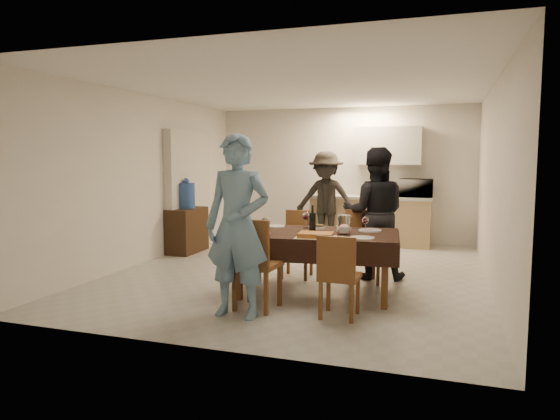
{
  "coord_description": "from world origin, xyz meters",
  "views": [
    {
      "loc": [
        1.92,
        -6.71,
        1.63
      ],
      "look_at": [
        -0.2,
        -0.3,
        0.92
      ],
      "focal_mm": 32.0,
      "sensor_mm": 36.0,
      "label": 1
    }
  ],
  "objects_px": {
    "dining_table": "(315,235)",
    "savoury_tart": "(316,235)",
    "wine_bottle": "(312,218)",
    "person_kitchen": "(326,199)",
    "person_far": "(374,213)",
    "microwave": "(416,188)",
    "console": "(187,230)",
    "water_pitcher": "(344,225)",
    "water_jug": "(186,196)",
    "person_near": "(237,226)"
  },
  "relations": [
    {
      "from": "microwave",
      "to": "person_near",
      "type": "distance_m",
      "value": 5.0
    },
    {
      "from": "console",
      "to": "dining_table",
      "type": "bearing_deg",
      "value": -34.59
    },
    {
      "from": "dining_table",
      "to": "person_far",
      "type": "distance_m",
      "value": 1.2
    },
    {
      "from": "dining_table",
      "to": "microwave",
      "type": "bearing_deg",
      "value": 70.1
    },
    {
      "from": "water_jug",
      "to": "water_pitcher",
      "type": "distance_m",
      "value": 3.68
    },
    {
      "from": "console",
      "to": "person_near",
      "type": "height_order",
      "value": "person_near"
    },
    {
      "from": "person_far",
      "to": "person_kitchen",
      "type": "height_order",
      "value": "person_far"
    },
    {
      "from": "water_jug",
      "to": "wine_bottle",
      "type": "xyz_separation_m",
      "value": [
        2.71,
        -1.86,
        -0.07
      ]
    },
    {
      "from": "microwave",
      "to": "person_far",
      "type": "relative_size",
      "value": 0.34
    },
    {
      "from": "wine_bottle",
      "to": "microwave",
      "type": "relative_size",
      "value": 0.53
    },
    {
      "from": "dining_table",
      "to": "person_far",
      "type": "bearing_deg",
      "value": 56.58
    },
    {
      "from": "console",
      "to": "microwave",
      "type": "relative_size",
      "value": 1.38
    },
    {
      "from": "wine_bottle",
      "to": "water_pitcher",
      "type": "distance_m",
      "value": 0.42
    },
    {
      "from": "dining_table",
      "to": "person_near",
      "type": "bearing_deg",
      "value": -123.42
    },
    {
      "from": "wine_bottle",
      "to": "water_pitcher",
      "type": "xyz_separation_m",
      "value": [
        0.4,
        -0.1,
        -0.05
      ]
    },
    {
      "from": "water_jug",
      "to": "person_far",
      "type": "bearing_deg",
      "value": -14.48
    },
    {
      "from": "wine_bottle",
      "to": "microwave",
      "type": "bearing_deg",
      "value": 74.95
    },
    {
      "from": "console",
      "to": "wine_bottle",
      "type": "distance_m",
      "value": 3.33
    },
    {
      "from": "dining_table",
      "to": "wine_bottle",
      "type": "xyz_separation_m",
      "value": [
        -0.05,
        0.05,
        0.19
      ]
    },
    {
      "from": "savoury_tart",
      "to": "person_near",
      "type": "distance_m",
      "value": 0.95
    },
    {
      "from": "wine_bottle",
      "to": "person_far",
      "type": "xyz_separation_m",
      "value": [
        0.6,
        1.0,
        -0.03
      ]
    },
    {
      "from": "console",
      "to": "person_kitchen",
      "type": "distance_m",
      "value": 2.57
    },
    {
      "from": "water_pitcher",
      "to": "person_near",
      "type": "relative_size",
      "value": 0.12
    },
    {
      "from": "console",
      "to": "person_kitchen",
      "type": "height_order",
      "value": "person_kitchen"
    },
    {
      "from": "dining_table",
      "to": "person_far",
      "type": "relative_size",
      "value": 1.14
    },
    {
      "from": "console",
      "to": "water_jug",
      "type": "bearing_deg",
      "value": 0.0
    },
    {
      "from": "console",
      "to": "water_jug",
      "type": "height_order",
      "value": "water_jug"
    },
    {
      "from": "dining_table",
      "to": "microwave",
      "type": "xyz_separation_m",
      "value": [
        0.94,
        3.72,
        0.36
      ]
    },
    {
      "from": "wine_bottle",
      "to": "person_near",
      "type": "distance_m",
      "value": 1.21
    },
    {
      "from": "microwave",
      "to": "person_far",
      "type": "height_order",
      "value": "person_far"
    },
    {
      "from": "console",
      "to": "wine_bottle",
      "type": "bearing_deg",
      "value": -34.36
    },
    {
      "from": "water_jug",
      "to": "water_pitcher",
      "type": "bearing_deg",
      "value": -32.13
    },
    {
      "from": "console",
      "to": "savoury_tart",
      "type": "relative_size",
      "value": 1.89
    },
    {
      "from": "console",
      "to": "water_pitcher",
      "type": "relative_size",
      "value": 3.7
    },
    {
      "from": "savoury_tart",
      "to": "dining_table",
      "type": "bearing_deg",
      "value": 104.74
    },
    {
      "from": "dining_table",
      "to": "console",
      "type": "height_order",
      "value": "console"
    },
    {
      "from": "console",
      "to": "microwave",
      "type": "distance_m",
      "value": 4.18
    },
    {
      "from": "microwave",
      "to": "water_pitcher",
      "type": "bearing_deg",
      "value": 81.16
    },
    {
      "from": "console",
      "to": "water_jug",
      "type": "relative_size",
      "value": 1.89
    },
    {
      "from": "savoury_tart",
      "to": "person_kitchen",
      "type": "distance_m",
      "value": 3.73
    },
    {
      "from": "person_near",
      "to": "person_far",
      "type": "bearing_deg",
      "value": 62.99
    },
    {
      "from": "water_pitcher",
      "to": "person_far",
      "type": "distance_m",
      "value": 1.12
    },
    {
      "from": "person_kitchen",
      "to": "wine_bottle",
      "type": "bearing_deg",
      "value": -79.62
    },
    {
      "from": "wine_bottle",
      "to": "person_kitchen",
      "type": "height_order",
      "value": "person_kitchen"
    },
    {
      "from": "dining_table",
      "to": "savoury_tart",
      "type": "bearing_deg",
      "value": -81.03
    },
    {
      "from": "wine_bottle",
      "to": "water_pitcher",
      "type": "height_order",
      "value": "wine_bottle"
    },
    {
      "from": "water_jug",
      "to": "dining_table",
      "type": "bearing_deg",
      "value": -34.59
    },
    {
      "from": "microwave",
      "to": "person_near",
      "type": "xyz_separation_m",
      "value": [
        -1.49,
        -4.77,
        -0.14
      ]
    },
    {
      "from": "dining_table",
      "to": "savoury_tart",
      "type": "relative_size",
      "value": 4.62
    },
    {
      "from": "dining_table",
      "to": "console",
      "type": "bearing_deg",
      "value": 139.64
    }
  ]
}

